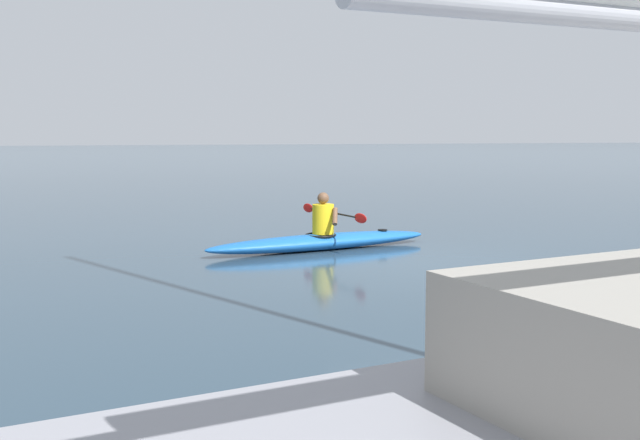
# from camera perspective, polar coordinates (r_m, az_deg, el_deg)

# --- Properties ---
(ground_plane) EXTENTS (160.00, 160.00, 0.00)m
(ground_plane) POSITION_cam_1_polar(r_m,az_deg,el_deg) (13.46, 6.64, -2.92)
(ground_plane) COLOR #283D4C
(kayak) EXTENTS (4.44, 1.86, 0.29)m
(kayak) POSITION_cam_1_polar(r_m,az_deg,el_deg) (14.57, 0.04, -1.55)
(kayak) COLOR #1959A5
(kayak) RESTS_ON ground
(kayaker) EXTENTS (0.74, 2.26, 0.75)m
(kayaker) POSITION_cam_1_polar(r_m,az_deg,el_deg) (14.55, 0.29, 0.25)
(kayaker) COLOR yellow
(kayaker) RESTS_ON kayak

